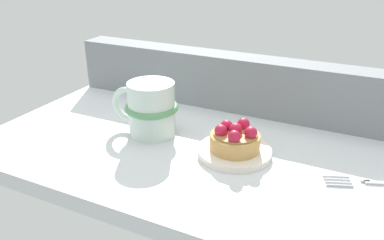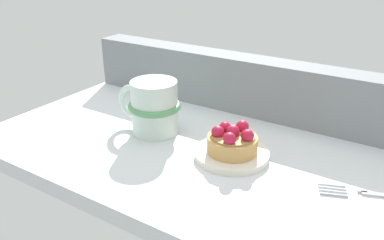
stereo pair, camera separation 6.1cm
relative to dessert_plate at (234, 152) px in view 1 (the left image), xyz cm
name	(u,v)px [view 1 (the left image)]	position (x,y,z in cm)	size (l,w,h in cm)	color
ground_plane	(219,156)	(-2.78, 0.83, -1.79)	(75.92, 39.46, 2.58)	silver
window_rail_back	(255,85)	(-2.78, 17.70, 4.68)	(74.40, 5.72, 10.34)	gray
dessert_plate	(234,152)	(0.00, 0.00, 0.00)	(11.13, 11.13, 1.06)	silver
raspberry_tart	(235,139)	(0.00, 0.00, 2.29)	(7.49, 7.49, 4.22)	tan
coffee_mug	(152,107)	(-15.18, 1.30, 4.05)	(12.17, 8.81, 9.01)	silver
dessert_fork	(381,182)	(20.31, 1.18, -0.19)	(14.80, 6.96, 0.60)	#B7B7BC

